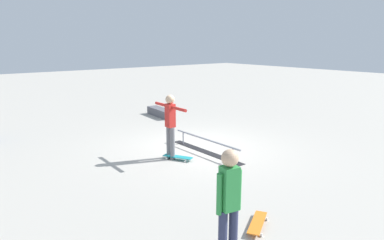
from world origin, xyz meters
name	(u,v)px	position (x,y,z in m)	size (l,w,h in m)	color
ground_plane	(197,148)	(0.00, 0.00, 0.00)	(60.00, 60.00, 0.00)	#ADA89E
grind_rail	(206,146)	(-0.48, 0.07, 0.17)	(2.78, 0.28, 0.40)	black
skate_ledge	(161,112)	(4.38, -1.59, 0.16)	(1.63, 0.45, 0.32)	#595960
skater_main	(170,122)	(-0.31, 1.16, 1.00)	(1.38, 0.23, 1.71)	slate
skateboard_main	(178,157)	(-0.50, 1.07, 0.07)	(0.80, 0.56, 0.09)	teal
bystander_green_shirt	(229,202)	(-4.51, 3.12, 0.95)	(0.23, 0.39, 1.69)	#2D3351
loose_skateboard_orange	(257,223)	(-4.08, 2.01, 0.07)	(0.58, 0.79, 0.09)	orange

